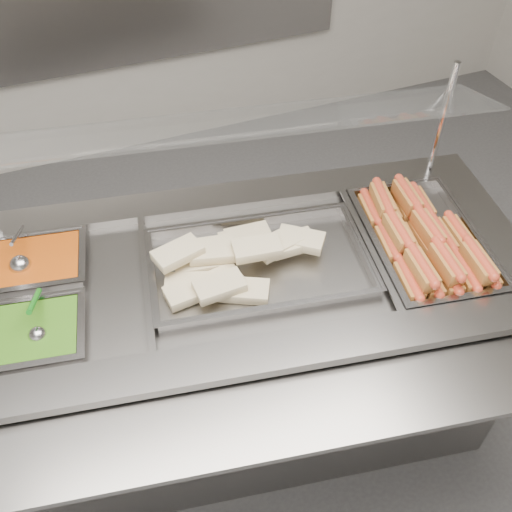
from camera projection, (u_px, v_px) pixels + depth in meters
name	position (u px, v px, depth m)	size (l,w,h in m)	color
ground	(252.00, 500.00, 2.18)	(6.00, 6.00, 0.00)	#4C4B4E
steam_counter	(243.00, 347.00, 2.14)	(2.00, 1.15, 0.90)	slate
tray_rail	(276.00, 413.00, 1.50)	(1.82, 0.67, 0.05)	gray
sneeze_guard	(225.00, 127.00, 1.71)	(1.68, 0.58, 0.44)	silver
pan_hotdogs	(422.00, 245.00, 1.93)	(0.43, 0.60, 0.10)	gray
pan_wraps	(259.00, 266.00, 1.84)	(0.74, 0.51, 0.07)	gray
pan_beans	(38.00, 269.00, 1.85)	(0.34, 0.29, 0.10)	gray
pan_peas	(31.00, 340.00, 1.65)	(0.34, 0.29, 0.10)	gray
hotdogs_in_buns	(423.00, 239.00, 1.89)	(0.35, 0.56, 0.12)	brown
tortilla_wraps	(233.00, 259.00, 1.81)	(0.56, 0.34, 0.10)	tan
ladle	(20.00, 264.00, 1.80)	(0.07, 0.20, 0.14)	#B4B3B8
serving_spoon	(37.00, 329.00, 1.62)	(0.06, 0.18, 0.13)	#B4B3B8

